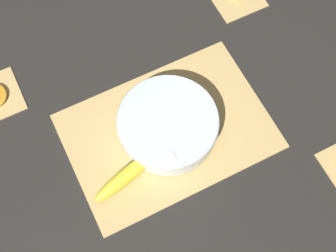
# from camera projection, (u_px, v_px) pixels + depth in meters

# --- Properties ---
(ground_plane) EXTENTS (6.00, 6.00, 0.00)m
(ground_plane) POSITION_uv_depth(u_px,v_px,m) (168.00, 131.00, 1.17)
(ground_plane) COLOR black
(bamboo_mat_center) EXTENTS (0.50, 0.34, 0.01)m
(bamboo_mat_center) POSITION_uv_depth(u_px,v_px,m) (168.00, 131.00, 1.16)
(bamboo_mat_center) COLOR tan
(bamboo_mat_center) RESTS_ON ground_plane
(fruit_salad_bowl) EXTENTS (0.25, 0.25, 0.07)m
(fruit_salad_bowl) POSITION_uv_depth(u_px,v_px,m) (168.00, 124.00, 1.13)
(fruit_salad_bowl) COLOR silver
(fruit_salad_bowl) RESTS_ON bamboo_mat_center
(whole_banana) EXTENTS (0.18, 0.08, 0.04)m
(whole_banana) POSITION_uv_depth(u_px,v_px,m) (126.00, 176.00, 1.09)
(whole_banana) COLOR yellow
(whole_banana) RESTS_ON bamboo_mat_center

